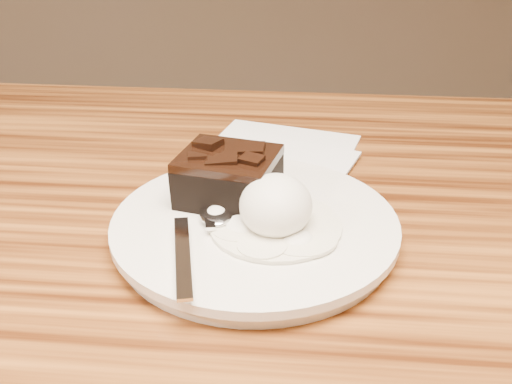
# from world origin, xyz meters

# --- Properties ---
(plate) EXTENTS (0.24, 0.24, 0.02)m
(plate) POSITION_xyz_m (0.12, 0.02, 0.76)
(plate) COLOR silver
(plate) RESTS_ON dining_table
(brownie) EXTENTS (0.09, 0.08, 0.04)m
(brownie) POSITION_xyz_m (0.09, 0.05, 0.79)
(brownie) COLOR black
(brownie) RESTS_ON plate
(ice_cream_scoop) EXTENTS (0.06, 0.06, 0.05)m
(ice_cream_scoop) POSITION_xyz_m (0.13, 0.01, 0.79)
(ice_cream_scoop) COLOR white
(ice_cream_scoop) RESTS_ON plate
(melt_puddle) EXTENTS (0.11, 0.11, 0.00)m
(melt_puddle) POSITION_xyz_m (0.13, 0.01, 0.77)
(melt_puddle) COLOR #EEE7CD
(melt_puddle) RESTS_ON plate
(spoon) EXTENTS (0.06, 0.16, 0.01)m
(spoon) POSITION_xyz_m (0.08, 0.01, 0.77)
(spoon) COLOR silver
(spoon) RESTS_ON plate
(napkin) EXTENTS (0.19, 0.19, 0.01)m
(napkin) POSITION_xyz_m (0.12, 0.19, 0.75)
(napkin) COLOR white
(napkin) RESTS_ON dining_table
(crumb_a) EXTENTS (0.01, 0.01, 0.00)m
(crumb_a) POSITION_xyz_m (0.09, -0.01, 0.77)
(crumb_a) COLOR black
(crumb_a) RESTS_ON plate
(crumb_b) EXTENTS (0.01, 0.01, 0.00)m
(crumb_b) POSITION_xyz_m (0.15, 0.01, 0.77)
(crumb_b) COLOR black
(crumb_b) RESTS_ON plate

